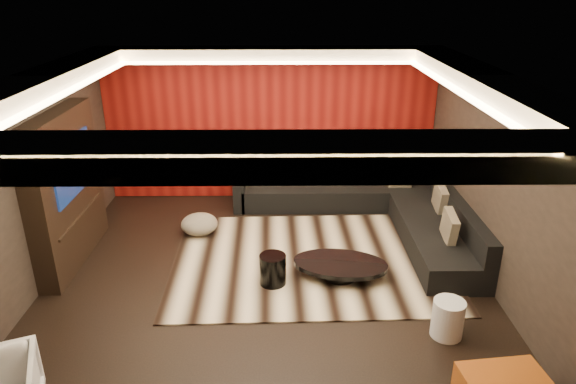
{
  "coord_description": "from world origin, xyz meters",
  "views": [
    {
      "loc": [
        0.23,
        -6.15,
        3.84
      ],
      "look_at": [
        0.3,
        0.6,
        1.05
      ],
      "focal_mm": 32.0,
      "sensor_mm": 36.0,
      "label": 1
    }
  ],
  "objects_px": {
    "coffee_table": "(340,269)",
    "drum_stool": "(273,269)",
    "white_side_table": "(448,319)",
    "sectional_sofa": "(371,206)"
  },
  "relations": [
    {
      "from": "coffee_table",
      "to": "drum_stool",
      "type": "xyz_separation_m",
      "value": [
        -0.93,
        -0.17,
        0.1
      ]
    },
    {
      "from": "coffee_table",
      "to": "drum_stool",
      "type": "bearing_deg",
      "value": -169.86
    },
    {
      "from": "drum_stool",
      "to": "white_side_table",
      "type": "bearing_deg",
      "value": -28.52
    },
    {
      "from": "sectional_sofa",
      "to": "drum_stool",
      "type": "bearing_deg",
      "value": -129.23
    },
    {
      "from": "drum_stool",
      "to": "sectional_sofa",
      "type": "xyz_separation_m",
      "value": [
        1.65,
        2.02,
        0.03
      ]
    },
    {
      "from": "white_side_table",
      "to": "sectional_sofa",
      "type": "xyz_separation_m",
      "value": [
        -0.39,
        3.13,
        0.03
      ]
    },
    {
      "from": "drum_stool",
      "to": "white_side_table",
      "type": "xyz_separation_m",
      "value": [
        2.04,
        -1.11,
        -0.0
      ]
    },
    {
      "from": "coffee_table",
      "to": "white_side_table",
      "type": "height_order",
      "value": "white_side_table"
    },
    {
      "from": "coffee_table",
      "to": "sectional_sofa",
      "type": "relative_size",
      "value": 0.36
    },
    {
      "from": "drum_stool",
      "to": "white_side_table",
      "type": "distance_m",
      "value": 2.32
    }
  ]
}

